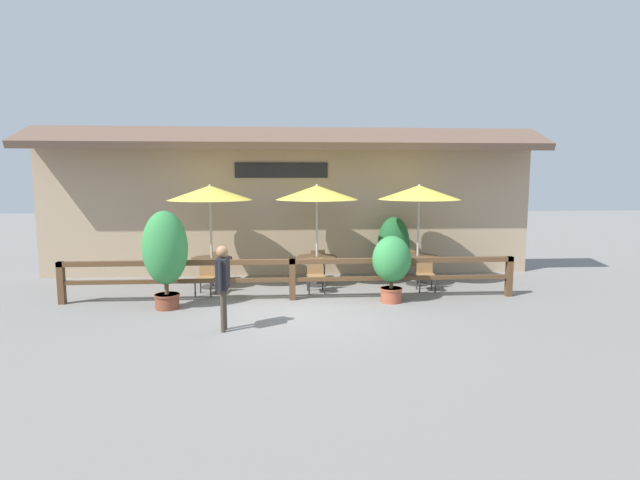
{
  "coord_description": "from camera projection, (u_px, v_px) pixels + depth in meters",
  "views": [
    {
      "loc": [
        -0.18,
        -10.19,
        2.81
      ],
      "look_at": [
        0.67,
        1.47,
        1.33
      ],
      "focal_mm": 28.0,
      "sensor_mm": 36.0,
      "label": 1
    }
  ],
  "objects": [
    {
      "name": "ground_plane",
      "position": [
        293.0,
        312.0,
        10.45
      ],
      "size": [
        60.0,
        60.0,
        0.0
      ],
      "primitive_type": "plane",
      "color": "slate"
    },
    {
      "name": "building_facade",
      "position": [
        290.0,
        200.0,
        14.24
      ],
      "size": [
        14.28,
        1.49,
        4.23
      ],
      "color": "tan",
      "rests_on": "ground"
    },
    {
      "name": "patio_railing",
      "position": [
        292.0,
        270.0,
        11.41
      ],
      "size": [
        10.4,
        0.14,
        0.95
      ],
      "color": "brown",
      "rests_on": "ground"
    },
    {
      "name": "patio_umbrella_near",
      "position": [
        210.0,
        193.0,
        12.51
      ],
      "size": [
        2.12,
        2.12,
        2.63
      ],
      "color": "#B7B2A8",
      "rests_on": "ground"
    },
    {
      "name": "dining_table_near",
      "position": [
        212.0,
        264.0,
        12.74
      ],
      "size": [
        1.04,
        1.04,
        0.76
      ],
      "color": "#4C3826",
      "rests_on": "ground"
    },
    {
      "name": "chair_near_streetside",
      "position": [
        206.0,
        276.0,
        11.96
      ],
      "size": [
        0.49,
        0.49,
        0.83
      ],
      "rotation": [
        0.0,
        0.0,
        -0.17
      ],
      "color": "olive",
      "rests_on": "ground"
    },
    {
      "name": "chair_near_wallside",
      "position": [
        219.0,
        264.0,
        13.56
      ],
      "size": [
        0.43,
        0.43,
        0.83
      ],
      "rotation": [
        0.0,
        0.0,
        3.16
      ],
      "color": "olive",
      "rests_on": "ground"
    },
    {
      "name": "patio_umbrella_middle",
      "position": [
        317.0,
        193.0,
        12.75
      ],
      "size": [
        2.12,
        2.12,
        2.63
      ],
      "color": "#B7B2A8",
      "rests_on": "ground"
    },
    {
      "name": "dining_table_middle",
      "position": [
        317.0,
        262.0,
        12.98
      ],
      "size": [
        1.04,
        1.04,
        0.76
      ],
      "color": "#4C3826",
      "rests_on": "ground"
    },
    {
      "name": "chair_middle_streetside",
      "position": [
        316.0,
        274.0,
        12.23
      ],
      "size": [
        0.44,
        0.44,
        0.83
      ],
      "rotation": [
        0.0,
        0.0,
        0.05
      ],
      "color": "olive",
      "rests_on": "ground"
    },
    {
      "name": "chair_middle_wallside",
      "position": [
        317.0,
        263.0,
        13.76
      ],
      "size": [
        0.49,
        0.49,
        0.83
      ],
      "rotation": [
        0.0,
        0.0,
        3.34
      ],
      "color": "olive",
      "rests_on": "ground"
    },
    {
      "name": "patio_umbrella_far",
      "position": [
        419.0,
        193.0,
        12.85
      ],
      "size": [
        2.12,
        2.12,
        2.63
      ],
      "color": "#B7B2A8",
      "rests_on": "ground"
    },
    {
      "name": "dining_table_far",
      "position": [
        417.0,
        261.0,
        13.07
      ],
      "size": [
        1.04,
        1.04,
        0.76
      ],
      "color": "#4C3826",
      "rests_on": "ground"
    },
    {
      "name": "chair_far_streetside",
      "position": [
        426.0,
        273.0,
        12.37
      ],
      "size": [
        0.45,
        0.45,
        0.83
      ],
      "rotation": [
        0.0,
        0.0,
        -0.06
      ],
      "color": "olive",
      "rests_on": "ground"
    },
    {
      "name": "chair_far_wallside",
      "position": [
        412.0,
        262.0,
        13.82
      ],
      "size": [
        0.42,
        0.42,
        0.83
      ],
      "rotation": [
        0.0,
        0.0,
        3.13
      ],
      "color": "olive",
      "rests_on": "ground"
    },
    {
      "name": "potted_plant_corner_fern",
      "position": [
        392.0,
        263.0,
        11.17
      ],
      "size": [
        0.87,
        0.78,
        1.51
      ],
      "color": "#9E4C33",
      "rests_on": "ground"
    },
    {
      "name": "potted_plant_small_flowering",
      "position": [
        165.0,
        252.0,
        10.57
      ],
      "size": [
        0.95,
        0.85,
        2.11
      ],
      "color": "brown",
      "rests_on": "ground"
    },
    {
      "name": "potted_plant_tall_tropical",
      "position": [
        394.0,
        244.0,
        14.06
      ],
      "size": [
        0.89,
        0.8,
        1.7
      ],
      "color": "#B7AD99",
      "rests_on": "ground"
    },
    {
      "name": "pedestrian",
      "position": [
        223.0,
        277.0,
        9.05
      ],
      "size": [
        0.22,
        0.56,
        1.58
      ],
      "rotation": [
        0.0,
        0.0,
        -1.63
      ],
      "color": "#42382D",
      "rests_on": "ground"
    }
  ]
}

